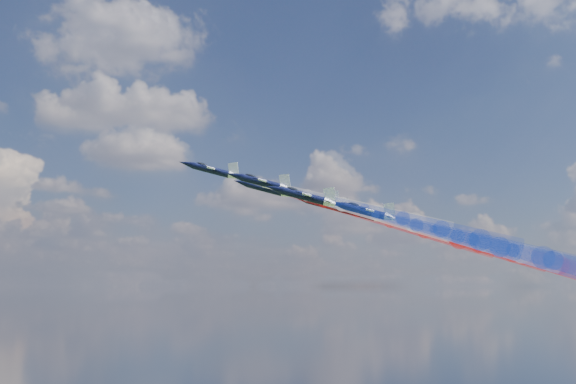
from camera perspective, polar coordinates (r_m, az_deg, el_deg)
name	(u,v)px	position (r m, az deg, el deg)	size (l,w,h in m)	color
jet_lead	(211,170)	(147.70, -6.11, 1.74)	(10.54, 13.17, 3.51)	black
trail_lead	(342,204)	(143.32, 4.35, -0.97)	(4.39, 43.83, 4.39)	white
jet_inner_left	(261,182)	(137.42, -2.17, 0.79)	(10.54, 13.17, 3.51)	black
trail_inner_left	(403,219)	(135.20, 9.10, -2.13)	(4.39, 43.83, 4.39)	#1634C3
jet_inner_right	(265,189)	(154.66, -1.85, 0.27)	(10.54, 13.17, 3.51)	black
trail_inner_right	(391,221)	(152.34, 8.15, -2.32)	(4.39, 43.83, 4.39)	red
jet_outer_left	(304,196)	(127.69, 1.24, -0.32)	(10.54, 13.17, 3.51)	black
trail_outer_left	(458,236)	(127.41, 13.34, -3.43)	(4.39, 43.83, 4.39)	#1634C3
jet_center_third	(311,198)	(144.63, 1.86, -0.52)	(10.54, 13.17, 3.51)	black
trail_center_third	(447,234)	(144.30, 12.53, -3.26)	(4.39, 43.83, 4.39)	white
jet_outer_right	(324,205)	(161.03, 2.85, -1.01)	(10.54, 13.17, 3.51)	black
trail_outer_right	(446,237)	(160.96, 12.43, -3.47)	(4.39, 43.83, 4.39)	red
jet_rear_left	(364,211)	(135.07, 6.09, -1.52)	(10.54, 13.17, 3.51)	black
trail_rear_left	(513,250)	(137.03, 17.42, -4.39)	(4.39, 43.83, 4.39)	#1634C3
jet_rear_right	(357,213)	(152.74, 5.54, -1.70)	(10.54, 13.17, 3.51)	black
trail_rear_right	(488,247)	(154.14, 15.59, -4.26)	(4.39, 43.83, 4.39)	red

